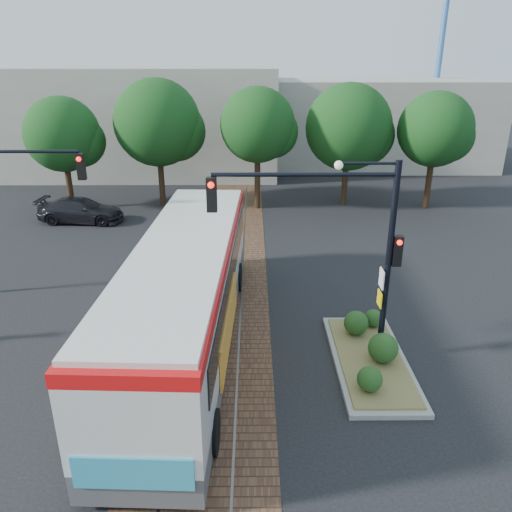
% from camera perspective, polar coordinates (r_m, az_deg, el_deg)
% --- Properties ---
extents(ground, '(120.00, 120.00, 0.00)m').
position_cam_1_polar(ground, '(16.52, -4.62, -10.22)').
color(ground, black).
rests_on(ground, ground).
extents(trackbed, '(3.60, 40.00, 0.02)m').
position_cam_1_polar(trackbed, '(20.01, -3.84, -4.13)').
color(trackbed, brown).
rests_on(trackbed, ground).
extents(tree_row, '(26.40, 5.60, 7.67)m').
position_cam_1_polar(tree_row, '(30.63, -0.40, 14.49)').
color(tree_row, '#382314').
rests_on(tree_row, ground).
extents(warehouses, '(40.00, 13.00, 8.00)m').
position_cam_1_polar(warehouses, '(43.03, -2.79, 15.18)').
color(warehouses, '#ADA899').
rests_on(warehouses, ground).
extents(crane, '(8.00, 0.50, 18.00)m').
position_cam_1_polar(crane, '(50.86, 20.58, 22.95)').
color(crane, '#3F72B2').
rests_on(crane, ground).
extents(city_bus, '(3.35, 13.38, 3.55)m').
position_cam_1_polar(city_bus, '(15.83, -7.95, -3.70)').
color(city_bus, '#494A4C').
rests_on(city_bus, ground).
extents(traffic_island, '(2.20, 5.20, 1.13)m').
position_cam_1_polar(traffic_island, '(15.95, 12.97, -10.65)').
color(traffic_island, gray).
rests_on(traffic_island, ground).
extents(signal_pole_main, '(5.49, 0.46, 6.00)m').
position_cam_1_polar(signal_pole_main, '(14.18, 10.41, 2.58)').
color(signal_pole_main, black).
rests_on(signal_pole_main, ground).
extents(parked_car, '(4.87, 2.27, 1.38)m').
position_cam_1_polar(parked_car, '(29.99, -19.39, 4.96)').
color(parked_car, black).
rests_on(parked_car, ground).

